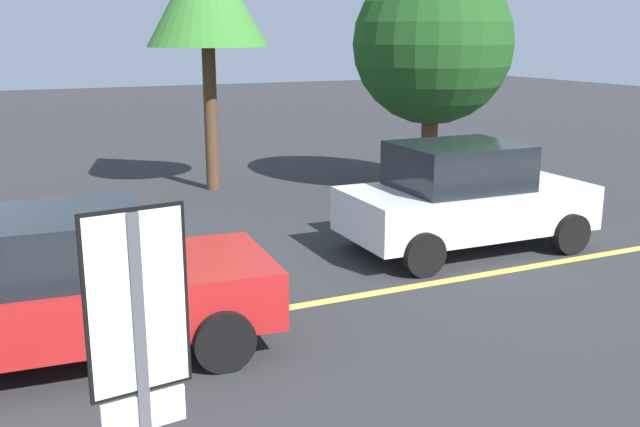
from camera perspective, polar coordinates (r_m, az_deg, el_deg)
The scene contains 5 objects.
lane_marking_centre at distance 8.84m, azimuth -8.93°, elevation -8.40°, with size 28.00×0.16×0.01m, color #E0D14C.
speed_limit_sign at distance 3.90m, azimuth -13.95°, elevation -10.41°, with size 0.54×0.09×2.52m.
car_white_behind_van at distance 11.61m, azimuth 11.25°, elevation 1.26°, with size 3.95×2.07×1.70m.
car_red_far_lane at distance 8.01m, azimuth -20.04°, elevation -5.46°, with size 4.50×2.23×1.58m.
tree_centre_verge at distance 15.83m, azimuth 8.85°, elevation 13.00°, with size 3.38×3.38×4.82m.
Camera 1 is at (0.80, -7.88, 3.35)m, focal length 40.70 mm.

